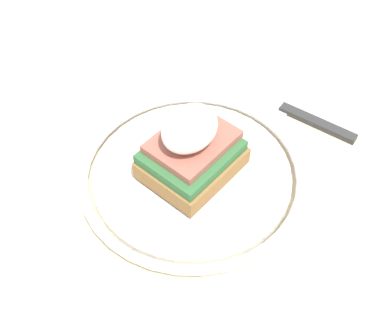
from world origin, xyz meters
name	(u,v)px	position (x,y,z in m)	size (l,w,h in m)	color
dining_table	(167,252)	(0.00, 0.00, 0.60)	(0.86, 0.71, 0.73)	#C6B28E
plate	(192,173)	(0.03, -0.02, 0.74)	(0.23, 0.23, 0.02)	silver
sandwich	(191,148)	(0.03, -0.02, 0.78)	(0.09, 0.08, 0.08)	olive
fork	(75,271)	(-0.12, -0.01, 0.73)	(0.04, 0.15, 0.00)	silver
knife	(285,109)	(0.18, -0.03, 0.73)	(0.04, 0.21, 0.01)	#2D2D2D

